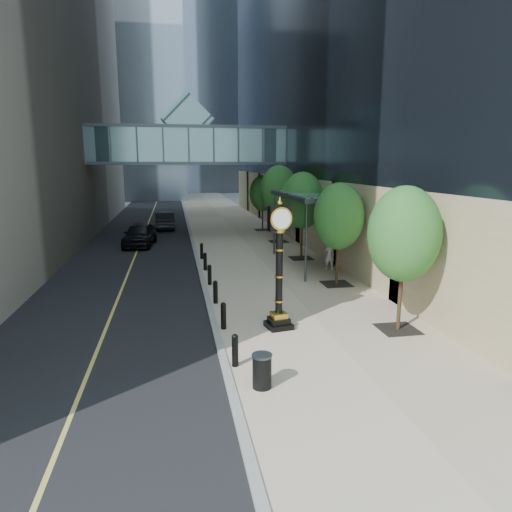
# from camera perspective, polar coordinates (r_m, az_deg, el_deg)

# --- Properties ---
(ground) EXTENTS (320.00, 320.00, 0.00)m
(ground) POSITION_cam_1_polar(r_m,az_deg,el_deg) (13.87, 9.46, -14.51)
(ground) COLOR gray
(ground) RESTS_ON ground
(road) EXTENTS (8.00, 180.00, 0.02)m
(road) POSITION_cam_1_polar(r_m,az_deg,el_deg) (52.12, -13.12, 4.56)
(road) COLOR black
(road) RESTS_ON ground
(sidewalk) EXTENTS (8.00, 180.00, 0.06)m
(sidewalk) POSITION_cam_1_polar(r_m,az_deg,el_deg) (52.32, -4.31, 4.87)
(sidewalk) COLOR #BDAA91
(sidewalk) RESTS_ON ground
(curb) EXTENTS (0.25, 180.00, 0.07)m
(curb) POSITION_cam_1_polar(r_m,az_deg,el_deg) (52.06, -8.71, 4.74)
(curb) COLOR gray
(curb) RESTS_ON ground
(distant_tower_c) EXTENTS (22.00, 22.00, 65.00)m
(distant_tower_c) POSITION_cam_1_polar(r_m,az_deg,el_deg) (134.34, -11.64, 22.64)
(distant_tower_c) COLOR #97A9BE
(distant_tower_c) RESTS_ON ground
(skywalk) EXTENTS (17.00, 4.20, 5.80)m
(skywalk) POSITION_cam_1_polar(r_m,az_deg,el_deg) (39.76, -8.52, 13.79)
(skywalk) COLOR slate
(skywalk) RESTS_ON ground
(entrance_canopy) EXTENTS (3.00, 8.00, 4.38)m
(entrance_canopy) POSITION_cam_1_polar(r_m,az_deg,el_deg) (26.93, 6.76, 7.48)
(entrance_canopy) COLOR #383F44
(entrance_canopy) RESTS_ON ground
(bollard_row) EXTENTS (0.20, 16.20, 0.90)m
(bollard_row) POSITION_cam_1_polar(r_m,az_deg,el_deg) (21.49, -5.48, -3.48)
(bollard_row) COLOR black
(bollard_row) RESTS_ON sidewalk
(street_trees) EXTENTS (2.86, 28.48, 5.87)m
(street_trees) POSITION_cam_1_polar(r_m,az_deg,el_deg) (29.09, 5.71, 6.81)
(street_trees) COLOR black
(street_trees) RESTS_ON sidewalk
(street_clock) EXTENTS (1.02, 1.02, 4.71)m
(street_clock) POSITION_cam_1_polar(r_m,az_deg,el_deg) (16.55, 2.91, -2.29)
(street_clock) COLOR black
(street_clock) RESTS_ON sidewalk
(trash_bin) EXTENTS (0.54, 0.54, 0.90)m
(trash_bin) POSITION_cam_1_polar(r_m,az_deg,el_deg) (12.72, 0.75, -14.30)
(trash_bin) COLOR black
(trash_bin) RESTS_ON sidewalk
(pedestrian) EXTENTS (0.62, 0.43, 1.64)m
(pedestrian) POSITION_cam_1_polar(r_m,az_deg,el_deg) (26.37, 9.15, 0.06)
(pedestrian) COLOR beige
(pedestrian) RESTS_ON sidewalk
(car_near) EXTENTS (2.56, 5.21, 1.71)m
(car_near) POSITION_cam_1_polar(r_m,az_deg,el_deg) (34.91, -14.33, 2.63)
(car_near) COLOR black
(car_near) RESTS_ON road
(car_far) EXTENTS (1.96, 4.94, 1.60)m
(car_far) POSITION_cam_1_polar(r_m,az_deg,el_deg) (43.55, -11.37, 4.39)
(car_far) COLOR black
(car_far) RESTS_ON road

